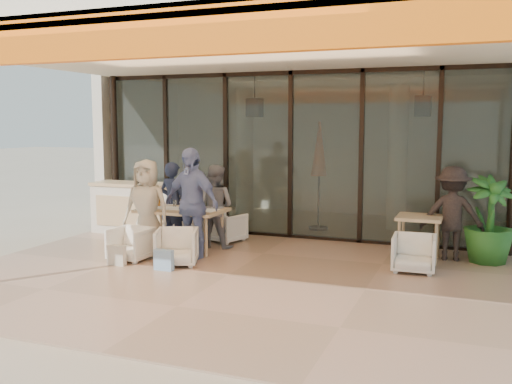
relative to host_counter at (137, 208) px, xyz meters
The scene contains 21 objects.
ground 3.81m from the host_counter, 37.47° to the right, with size 70.00×70.00×0.00m, color #C6B293.
terrace_floor 3.81m from the host_counter, 37.47° to the right, with size 8.00×6.00×0.01m, color tan.
terrace_structure 4.79m from the host_counter, 40.52° to the right, with size 8.00×6.00×3.40m.
glass_storefront 3.26m from the host_counter, 13.24° to the left, with size 8.08×0.10×3.20m.
interior_block 4.58m from the host_counter, 45.16° to the left, with size 9.05×3.62×3.52m.
host_counter is the anchor object (origin of this frame).
dining_table 1.87m from the host_counter, 33.00° to the right, with size 1.50×0.90×0.93m.
chair_far_left 1.16m from the host_counter, ahead, with size 0.64×0.60×0.66m, color white.
chair_far_right 2.00m from the host_counter, ahead, with size 0.60×0.56×0.62m, color white.
chair_near_left 2.29m from the host_counter, 59.81° to the right, with size 0.59×0.56×0.61m, color white.
chair_near_right 2.80m from the host_counter, 44.76° to the right, with size 0.63×0.59×0.65m, color white.
diner_navy 1.30m from the host_counter, 26.41° to the right, with size 0.56×0.36×1.52m, color #1B243B.
diner_grey 2.08m from the host_counter, 15.99° to the right, with size 0.73×0.57×1.49m, color slate.
diner_cream 1.88m from the host_counter, 52.05° to the right, with size 0.79×0.52×1.62m, color beige.
diner_periwinkle 2.50m from the host_counter, 36.50° to the right, with size 1.07×0.45×1.83m, color #6A7FB0.
tote_bag_cream 2.66m from the host_counter, 64.20° to the right, with size 0.30×0.10×0.34m, color silver.
tote_bag_blue 3.11m from the host_counter, 50.03° to the right, with size 0.30×0.10×0.34m, color #99BFD8.
side_table 5.50m from the host_counter, ahead, with size 0.70×0.70×0.74m.
side_chair 5.60m from the host_counter, 10.93° to the right, with size 0.62×0.58×0.64m, color white.
standing_woman 5.98m from the host_counter, ahead, with size 1.00×0.57×1.54m, color black.
potted_palm 6.53m from the host_counter, ahead, with size 0.79×0.79×1.40m, color #1E5919.
Camera 1 is at (3.29, -7.38, 2.23)m, focal length 40.00 mm.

